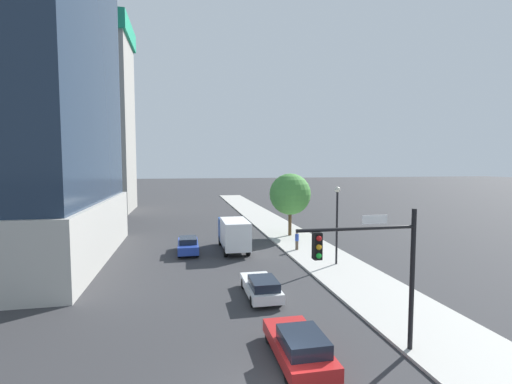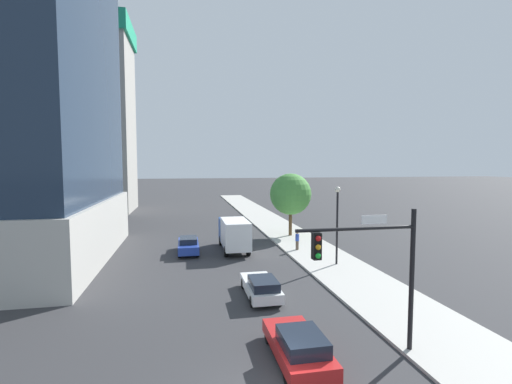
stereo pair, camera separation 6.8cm
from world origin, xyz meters
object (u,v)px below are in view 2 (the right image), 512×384
Objects in this scene: street_lamp at (337,214)px; car_red at (299,345)px; street_tree at (291,194)px; car_blue at (188,245)px; car_white at (261,287)px; pedestrian_blue_shirt at (297,240)px; box_truck at (234,233)px; construction_building at (87,109)px; traffic_light_pole at (372,258)px.

street_lamp reaches higher than car_red.
street_tree is 1.46× the size of car_blue.
car_white is (-7.20, -5.47, -3.43)m from street_lamp.
street_lamp reaches higher than car_blue.
pedestrian_blue_shirt is at bearing 62.08° from car_white.
car_blue is (-11.34, 6.38, -3.35)m from street_lamp.
car_blue is 4.24m from box_truck.
street_tree is 25.75m from car_red.
box_truck is at bearing -58.29° from construction_building.
traffic_light_pole is at bearing -67.83° from car_white.
box_truck reaches higher than car_white.
car_blue is (-11.10, -5.42, -3.93)m from street_tree.
pedestrian_blue_shirt is (5.64, 17.84, 0.31)m from car_red.
box_truck reaches higher than car_red.
pedestrian_blue_shirt is at bearing -7.01° from car_blue.
pedestrian_blue_shirt is at bearing 72.45° from car_red.
traffic_light_pole is 13.53m from street_lamp.
construction_building is 41.11m from box_truck.
street_tree is 12.96m from car_blue.
street_tree is at bearing -45.16° from construction_building.
car_blue is at bearing -153.97° from street_tree.
car_red is at bearing -68.79° from construction_building.
street_lamp reaches higher than pedestrian_blue_shirt.
street_tree is 4.10× the size of pedestrian_blue_shirt.
box_truck is (-6.96, -5.27, -3.00)m from street_tree.
car_white is (-3.01, 7.40, -3.47)m from traffic_light_pole.
construction_building is 5.98× the size of box_truck.
box_truck is at bearing 90.00° from car_white.
street_tree reaches higher than traffic_light_pole.
car_blue is at bearing 150.64° from street_lamp.
car_red is at bearing -90.00° from box_truck.
car_red is 7.20m from car_white.
car_blue is at bearing 102.26° from car_red.
construction_building reaches higher than pedestrian_blue_shirt.
pedestrian_blue_shirt is at bearing -101.29° from street_tree.
street_tree is 9.24m from box_truck.
car_white is at bearing -70.75° from car_blue.
street_lamp is 0.89× the size of street_tree.
box_truck is at bearing 166.55° from pedestrian_blue_shirt.
pedestrian_blue_shirt reaches higher than car_red.
street_lamp is at bearing 71.97° from traffic_light_pole.
construction_building is 51.41m from car_white.
construction_building is 39.75m from car_blue.
box_truck is (4.14, 0.15, 0.93)m from car_blue.
pedestrian_blue_shirt is at bearing 106.78° from street_lamp.
box_truck is 4.02× the size of pedestrian_blue_shirt.
traffic_light_pole is 19.78m from box_truck.
traffic_light_pole reaches higher than car_blue.
car_white is (0.00, 7.20, -0.02)m from car_red.
construction_building reaches higher than car_blue.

